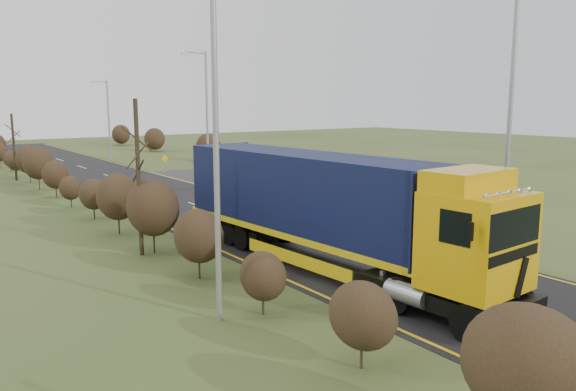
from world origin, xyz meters
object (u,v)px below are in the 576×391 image
(lorry, at_px, (328,205))
(car_blue_sedan, at_px, (233,168))
(car_red_hatchback, at_px, (268,176))
(streetlight_near, at_px, (508,109))
(speed_sign, at_px, (250,168))

(lorry, xyz_separation_m, car_blue_sedan, (10.07, 24.22, -1.69))
(lorry, xyz_separation_m, car_red_hatchback, (9.32, 18.03, -1.67))
(car_blue_sedan, bearing_deg, car_red_hatchback, 118.55)
(car_red_hatchback, xyz_separation_m, car_blue_sedan, (0.75, 6.19, -0.02))
(lorry, distance_m, car_red_hatchback, 20.37)
(car_red_hatchback, relative_size, car_blue_sedan, 1.00)
(streetlight_near, distance_m, speed_sign, 17.55)
(lorry, xyz_separation_m, speed_sign, (6.04, 15.04, -0.54))
(streetlight_near, relative_size, speed_sign, 3.96)
(car_blue_sedan, bearing_deg, speed_sign, 101.80)
(car_red_hatchback, relative_size, speed_sign, 1.60)
(car_blue_sedan, bearing_deg, lorry, 102.91)
(car_red_hatchback, distance_m, streetlight_near, 20.79)
(streetlight_near, bearing_deg, car_red_hatchback, 84.01)
(car_red_hatchback, bearing_deg, speed_sign, 19.87)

